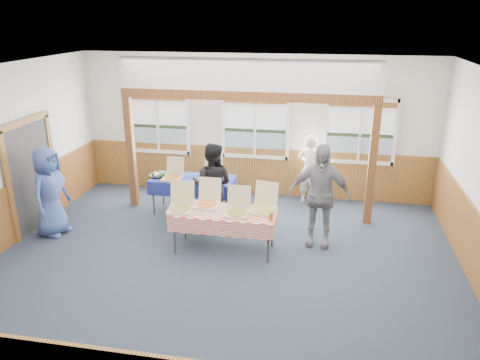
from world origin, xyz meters
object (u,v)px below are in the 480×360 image
table_left (193,181)px  man_blue (50,192)px  table_right (224,214)px  woman_black (212,185)px  person_grey (319,196)px  woman_white (310,170)px

table_left → man_blue: (-2.33, -1.50, 0.16)m
table_right → woman_black: size_ratio=1.09×
person_grey → table_left: bearing=163.4°
table_right → man_blue: bearing=-179.0°
table_right → woman_white: (1.37, 2.50, 0.09)m
table_left → woman_black: (0.56, -0.57, 0.15)m
table_left → man_blue: 2.78m
table_right → woman_black: 1.10m
woman_white → woman_black: woman_black is taller
person_grey → man_blue: bearing=-170.0°
woman_white → person_grey: size_ratio=0.83×
man_blue → woman_white: bearing=-56.5°
woman_black → person_grey: person_grey is taller
man_blue → table_left: bearing=-51.0°
woman_white → table_left: bearing=39.5°
table_left → woman_white: woman_white is taller
table_right → woman_white: size_ratio=1.18×
table_left → woman_white: (2.39, 0.94, 0.09)m
table_right → person_grey: (1.62, 0.56, 0.25)m
table_left → man_blue: bearing=-154.4°
table_right → man_blue: 3.36m
woman_white → man_blue: man_blue is taller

